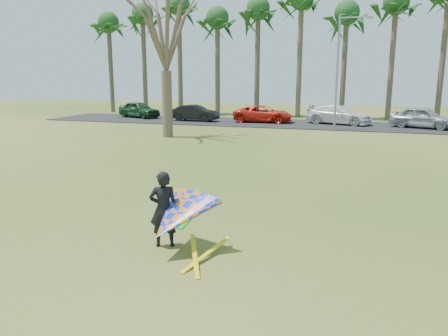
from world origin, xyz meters
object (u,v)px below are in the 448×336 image
(bare_tree_left, at_px, (165,25))
(car_2, at_px, (263,114))
(car_0, at_px, (139,109))
(car_3, at_px, (338,115))
(car_4, at_px, (423,117))
(kite_flyer, at_px, (175,215))
(streetlight, at_px, (340,67))
(car_1, at_px, (195,113))

(bare_tree_left, height_order, car_2, bare_tree_left)
(car_0, xyz_separation_m, car_3, (17.96, 0.01, 0.02))
(car_0, height_order, car_4, car_4)
(bare_tree_left, relative_size, car_0, 2.24)
(car_0, bearing_deg, car_4, -72.13)
(car_3, height_order, kite_flyer, kite_flyer)
(car_2, relative_size, car_3, 0.95)
(streetlight, xyz_separation_m, car_1, (-12.03, 2.44, -3.73))
(car_2, bearing_deg, car_1, 95.61)
(car_2, xyz_separation_m, car_4, (12.21, -0.44, 0.09))
(bare_tree_left, distance_m, car_0, 14.64)
(car_2, height_order, kite_flyer, kite_flyer)
(car_1, bearing_deg, car_2, -77.93)
(streetlight, distance_m, car_4, 7.56)
(car_1, distance_m, car_2, 5.89)
(car_0, distance_m, car_3, 17.96)
(bare_tree_left, height_order, kite_flyer, bare_tree_left)
(streetlight, distance_m, car_0, 18.80)
(car_2, bearing_deg, kite_flyer, -173.25)
(streetlight, height_order, car_4, streetlight)
(streetlight, height_order, car_2, streetlight)
(streetlight, xyz_separation_m, car_2, (-6.19, 3.22, -3.71))
(streetlight, bearing_deg, car_1, 168.53)
(streetlight, relative_size, car_2, 1.61)
(car_1, distance_m, car_3, 11.99)
(streetlight, bearing_deg, car_3, 91.73)
(bare_tree_left, distance_m, car_4, 19.86)
(car_1, relative_size, car_2, 0.83)
(car_0, distance_m, car_4, 24.11)
(car_3, bearing_deg, streetlight, -161.88)
(car_1, xyz_separation_m, car_4, (18.05, 0.34, 0.10))
(car_1, relative_size, kite_flyer, 1.73)
(car_2, height_order, car_4, car_4)
(car_1, xyz_separation_m, car_2, (5.84, 0.78, 0.01))
(kite_flyer, bearing_deg, bare_tree_left, 115.57)
(streetlight, xyz_separation_m, car_3, (-0.11, 3.71, -3.65))
(car_3, bearing_deg, car_2, 110.98)
(car_0, xyz_separation_m, car_4, (24.09, -0.92, 0.04))
(car_1, relative_size, car_4, 0.90)
(car_0, distance_m, kite_flyer, 32.09)
(car_2, xyz_separation_m, kite_flyer, (4.20, -27.29, 0.10))
(car_4, height_order, kite_flyer, kite_flyer)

